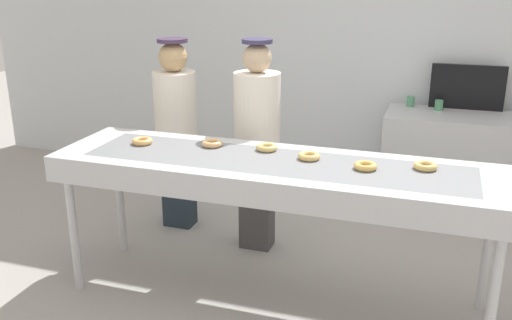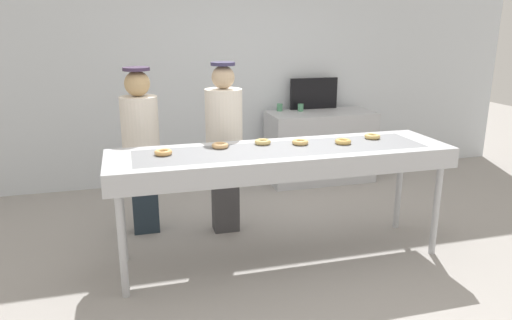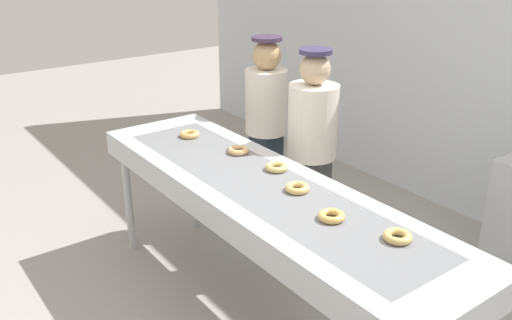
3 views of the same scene
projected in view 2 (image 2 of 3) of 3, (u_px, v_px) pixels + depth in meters
The scene contains 15 objects.
ground_plane at pixel (281, 256), 4.13m from camera, with size 16.00×16.00×0.00m, color #9E9993.
back_wall at pixel (222, 46), 5.85m from camera, with size 8.00×0.12×3.35m, color silver.
fryer_conveyor at pixel (282, 159), 3.89m from camera, with size 2.79×0.74×0.96m.
glazed_donut_0 at pixel (300, 142), 4.00m from camera, with size 0.14×0.14×0.04m, color #E6B869.
glazed_donut_1 at pixel (372, 136), 4.21m from camera, with size 0.14×0.14×0.04m, color #DEB867.
glazed_donut_2 at pixel (220, 145), 3.89m from camera, with size 0.14×0.14×0.04m, color #E0AB6E.
glazed_donut_3 at pixel (263, 142), 4.01m from camera, with size 0.14×0.14×0.04m, color #DBBC6D.
glazed_donut_4 at pixel (163, 152), 3.68m from camera, with size 0.14×0.14×0.04m, color #E9AE62.
glazed_donut_5 at pixel (343, 142), 4.02m from camera, with size 0.14×0.14×0.04m, color #E3B65D.
worker_baker at pixel (224, 138), 4.43m from camera, with size 0.34×0.34×1.61m.
worker_assistant at pixel (141, 141), 4.41m from camera, with size 0.34×0.34×1.57m.
prep_counter at pixel (320, 146), 6.06m from camera, with size 1.32×0.61×0.88m, color #B7BABF.
paper_cup_0 at pixel (301, 108), 5.99m from camera, with size 0.07×0.07×0.09m, color #4C8C66.
paper_cup_1 at pixel (280, 107), 6.00m from camera, with size 0.07×0.07×0.09m, color #4C8C66.
menu_display at pixel (314, 93), 6.13m from camera, with size 0.63×0.04×0.40m, color black.
Camera 2 is at (-1.20, -3.55, 1.93)m, focal length 33.52 mm.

